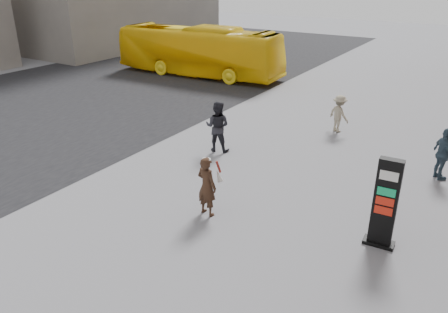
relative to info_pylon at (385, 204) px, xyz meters
The scene contains 8 objects.
ground 4.13m from the info_pylon, 168.82° to the right, with size 100.00×100.00×0.00m, color #9E9EA3.
road 17.46m from the info_pylon, 165.95° to the left, with size 16.00×60.00×0.01m, color black.
info_pylon is the anchor object (origin of this frame).
woman 4.47m from the info_pylon, 166.56° to the right, with size 0.70×0.65×1.69m.
bus 18.98m from the info_pylon, 138.63° to the left, with size 2.50×10.68×2.98m, color yellow.
pedestrian_a 7.18m from the info_pylon, 156.20° to the left, with size 0.90×0.70×1.86m, color #26262D.
pedestrian_b 8.03m from the info_pylon, 115.89° to the left, with size 0.99×0.57×1.53m, color tan.
pedestrian_c 4.75m from the info_pylon, 81.73° to the left, with size 0.99×0.41×1.69m, color #354958.
Camera 1 is at (5.48, -8.77, 6.20)m, focal length 35.00 mm.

